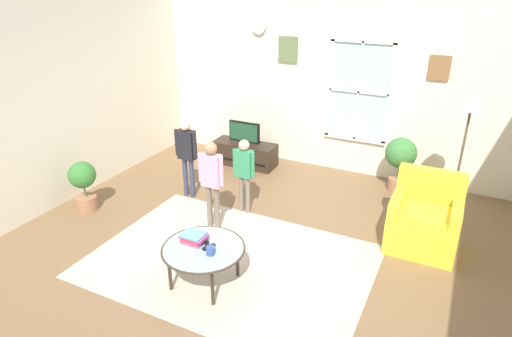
# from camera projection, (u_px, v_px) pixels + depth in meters

# --- Properties ---
(ground_plane) EXTENTS (6.54, 6.48, 0.02)m
(ground_plane) POSITION_uv_depth(u_px,v_px,m) (249.00, 262.00, 4.92)
(ground_plane) COLOR brown
(back_wall) EXTENTS (5.94, 0.17, 2.94)m
(back_wall) POSITION_uv_depth(u_px,v_px,m) (337.00, 79.00, 6.77)
(back_wall) COLOR silver
(back_wall) RESTS_ON ground_plane
(side_wall_left) EXTENTS (0.12, 5.88, 2.94)m
(side_wall_left) POSITION_uv_depth(u_px,v_px,m) (36.00, 102.00, 5.55)
(side_wall_left) COLOR silver
(side_wall_left) RESTS_ON ground_plane
(area_rug) EXTENTS (3.05, 2.15, 0.01)m
(area_rug) POSITION_uv_depth(u_px,v_px,m) (230.00, 261.00, 4.90)
(area_rug) COLOR #C6B29E
(area_rug) RESTS_ON ground_plane
(tv_stand) EXTENTS (1.06, 0.42, 0.39)m
(tv_stand) POSITION_uv_depth(u_px,v_px,m) (245.00, 154.00, 7.35)
(tv_stand) COLOR #2D2319
(tv_stand) RESTS_ON ground_plane
(television) EXTENTS (0.54, 0.08, 0.36)m
(television) POSITION_uv_depth(u_px,v_px,m) (244.00, 132.00, 7.19)
(television) COLOR #4C4C4C
(television) RESTS_ON tv_stand
(armchair) EXTENTS (0.76, 0.74, 0.87)m
(armchair) POSITION_uv_depth(u_px,v_px,m) (424.00, 221.00, 5.08)
(armchair) COLOR yellow
(armchair) RESTS_ON ground_plane
(coffee_table) EXTENTS (0.85, 0.85, 0.43)m
(coffee_table) POSITION_uv_depth(u_px,v_px,m) (203.00, 250.00, 4.41)
(coffee_table) COLOR #99B2B7
(coffee_table) RESTS_ON ground_plane
(book_stack) EXTENTS (0.27, 0.20, 0.10)m
(book_stack) POSITION_uv_depth(u_px,v_px,m) (194.00, 237.00, 4.48)
(book_stack) COLOR #A35795
(book_stack) RESTS_ON coffee_table
(cup) EXTENTS (0.09, 0.09, 0.08)m
(cup) POSITION_uv_depth(u_px,v_px,m) (210.00, 251.00, 4.28)
(cup) COLOR #334C8C
(cup) RESTS_ON coffee_table
(remote_near_books) EXTENTS (0.11, 0.14, 0.02)m
(remote_near_books) POSITION_uv_depth(u_px,v_px,m) (207.00, 245.00, 4.42)
(remote_near_books) COLOR black
(remote_near_books) RESTS_ON coffee_table
(remote_near_cup) EXTENTS (0.09, 0.14, 0.02)m
(remote_near_cup) POSITION_uv_depth(u_px,v_px,m) (209.00, 247.00, 4.39)
(remote_near_cup) COLOR black
(remote_near_cup) RESTS_ON coffee_table
(person_pink_shirt) EXTENTS (0.35, 0.16, 1.15)m
(person_pink_shirt) POSITION_uv_depth(u_px,v_px,m) (212.00, 175.00, 5.29)
(person_pink_shirt) COLOR #726656
(person_pink_shirt) RESTS_ON ground_plane
(person_black_shirt) EXTENTS (0.35, 0.16, 1.16)m
(person_black_shirt) POSITION_uv_depth(u_px,v_px,m) (187.00, 149.00, 6.08)
(person_black_shirt) COLOR #333851
(person_black_shirt) RESTS_ON ground_plane
(person_green_shirt) EXTENTS (0.31, 0.14, 1.03)m
(person_green_shirt) POSITION_uv_depth(u_px,v_px,m) (244.00, 168.00, 5.68)
(person_green_shirt) COLOR #726656
(person_green_shirt) RESTS_ON ground_plane
(potted_plant_by_window) EXTENTS (0.45, 0.45, 0.83)m
(potted_plant_by_window) POSITION_uv_depth(u_px,v_px,m) (400.00, 157.00, 6.31)
(potted_plant_by_window) COLOR #9E6B4C
(potted_plant_by_window) RESTS_ON ground_plane
(potted_plant_corner) EXTENTS (0.36, 0.36, 0.70)m
(potted_plant_corner) POSITION_uv_depth(u_px,v_px,m) (83.00, 182.00, 5.83)
(potted_plant_corner) COLOR #9E6B4C
(potted_plant_corner) RESTS_ON ground_plane
(floor_lamp) EXTENTS (0.32, 0.32, 1.71)m
(floor_lamp) POSITION_uv_depth(u_px,v_px,m) (470.00, 114.00, 5.17)
(floor_lamp) COLOR black
(floor_lamp) RESTS_ON ground_plane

